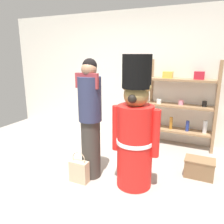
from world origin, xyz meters
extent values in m
plane|color=#9E9389|center=(0.00, 0.00, 0.00)|extent=(6.40, 6.40, 0.00)
cube|color=silver|center=(0.00, 2.20, 1.30)|extent=(6.40, 0.12, 2.60)
cube|color=#93704C|center=(0.29, 1.83, 0.82)|extent=(0.05, 0.05, 1.65)
cube|color=#93704C|center=(1.52, 1.83, 0.82)|extent=(0.05, 0.05, 1.65)
cube|color=#93704C|center=(0.29, 2.13, 0.82)|extent=(0.05, 0.05, 1.65)
cube|color=#93704C|center=(1.52, 2.13, 0.82)|extent=(0.05, 0.05, 1.65)
cube|color=#93704C|center=(0.90, 1.98, 0.30)|extent=(1.23, 0.30, 0.04)
cube|color=#93704C|center=(0.90, 1.98, 0.79)|extent=(1.23, 0.30, 0.04)
cube|color=#93704C|center=(0.90, 1.98, 1.28)|extent=(1.23, 0.30, 0.04)
cylinder|color=white|center=(0.50, 1.94, 0.85)|extent=(0.09, 0.09, 0.09)
cylinder|color=pink|center=(0.90, 2.00, 0.85)|extent=(0.10, 0.10, 0.09)
cylinder|color=black|center=(1.31, 2.01, 0.86)|extent=(0.08, 0.08, 0.10)
cylinder|color=#596B33|center=(0.44, 1.96, 0.41)|extent=(0.07, 0.07, 0.18)
cylinder|color=#B27226|center=(0.75, 1.96, 0.43)|extent=(0.06, 0.06, 0.24)
cylinder|color=navy|center=(1.06, 1.96, 0.42)|extent=(0.06, 0.06, 0.20)
cylinder|color=silver|center=(1.37, 1.99, 0.43)|extent=(0.08, 0.08, 0.24)
cube|color=gold|center=(0.63, 1.98, 1.37)|extent=(0.18, 0.14, 0.12)
cube|color=#B21E2D|center=(1.18, 1.98, 1.37)|extent=(0.17, 0.14, 0.14)
cylinder|color=red|center=(0.57, 0.30, 0.56)|extent=(0.47, 0.47, 1.11)
cylinder|color=white|center=(0.57, 0.30, 0.64)|extent=(0.49, 0.49, 0.05)
sphere|color=olive|center=(0.57, 0.30, 1.25)|extent=(0.32, 0.32, 0.32)
sphere|color=olive|center=(0.44, 0.30, 1.35)|extent=(0.11, 0.11, 0.11)
sphere|color=olive|center=(0.71, 0.30, 1.35)|extent=(0.11, 0.11, 0.11)
cylinder|color=black|center=(0.57, 0.30, 1.54)|extent=(0.36, 0.36, 0.40)
cylinder|color=red|center=(0.31, 0.30, 0.78)|extent=(0.11, 0.11, 0.61)
cylinder|color=red|center=(0.84, 0.30, 0.78)|extent=(0.11, 0.11, 0.61)
sphere|color=black|center=(0.57, 0.16, 1.22)|extent=(0.11, 0.11, 0.11)
cylinder|color=#38332D|center=(-0.07, 0.26, 0.42)|extent=(0.27, 0.27, 0.85)
cylinder|color=#2D3351|center=(-0.07, 0.26, 1.15)|extent=(0.32, 0.32, 0.60)
sphere|color=#A37556|center=(-0.07, 0.26, 1.54)|extent=(0.21, 0.21, 0.21)
cube|color=#993338|center=(-0.07, 0.20, 1.40)|extent=(0.33, 0.04, 0.20)
sphere|color=black|center=(-0.07, 0.28, 1.59)|extent=(0.19, 0.19, 0.19)
cube|color=#C1AD89|center=(-0.15, 0.05, 0.15)|extent=(0.27, 0.12, 0.31)
torus|color=#C1AD89|center=(-0.15, 0.05, 0.35)|extent=(0.20, 0.01, 0.20)
cube|color=brown|center=(1.37, 0.89, 0.13)|extent=(0.40, 0.26, 0.25)
cube|color=brown|center=(1.37, 0.89, 0.26)|extent=(0.42, 0.27, 0.02)
camera|label=1|loc=(1.43, -2.28, 1.73)|focal=35.54mm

